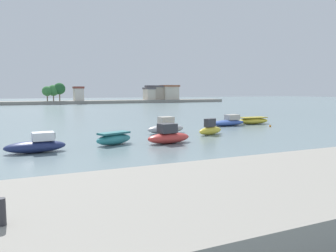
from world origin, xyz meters
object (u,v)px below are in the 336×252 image
(mooring_bollard, at_px, (1,212))
(moored_boat_1, at_px, (114,139))
(mooring_buoy_0, at_px, (270,126))
(moored_boat_2, at_px, (169,136))
(moored_boat_6, at_px, (253,121))
(moored_boat_3, at_px, (166,128))
(moored_boat_5, at_px, (228,122))
(moored_boat_4, at_px, (210,129))
(moored_boat_0, at_px, (37,145))

(mooring_bollard, distance_m, moored_boat_1, 21.88)
(moored_boat_1, bearing_deg, mooring_bollard, -134.01)
(mooring_buoy_0, bearing_deg, mooring_bollard, -140.31)
(mooring_buoy_0, bearing_deg, moored_boat_2, -159.34)
(mooring_bollard, height_order, moored_boat_2, mooring_bollard)
(mooring_buoy_0, bearing_deg, moored_boat_6, 83.04)
(mooring_bollard, xyz_separation_m, moored_boat_3, (15.63, 25.33, -1.32))
(moored_boat_5, bearing_deg, moored_boat_6, 0.59)
(moored_boat_3, height_order, moored_boat_4, moored_boat_3)
(moored_boat_4, bearing_deg, mooring_buoy_0, -4.76)
(moored_boat_3, bearing_deg, mooring_buoy_0, -5.50)
(moored_boat_1, distance_m, moored_boat_2, 4.93)
(moored_boat_5, bearing_deg, moored_boat_4, -141.44)
(moored_boat_0, relative_size, moored_boat_6, 0.93)
(moored_boat_2, relative_size, moored_boat_6, 0.89)
(moored_boat_5, bearing_deg, mooring_bollard, -137.84)
(moored_boat_1, distance_m, mooring_buoy_0, 23.28)
(moored_boat_2, distance_m, moored_boat_6, 21.39)
(moored_boat_0, xyz_separation_m, moored_boat_4, (17.89, 3.38, 0.02))
(moored_boat_2, distance_m, mooring_buoy_0, 19.12)
(moored_boat_2, bearing_deg, moored_boat_1, 157.88)
(mooring_bollard, distance_m, moored_boat_6, 43.32)
(moored_boat_0, bearing_deg, moored_boat_2, -3.31)
(moored_boat_5, bearing_deg, moored_boat_0, -163.04)
(moored_boat_4, relative_size, mooring_buoy_0, 13.61)
(moored_boat_2, bearing_deg, moored_boat_3, 61.29)
(mooring_bollard, relative_size, moored_boat_6, 0.13)
(moored_boat_3, height_order, mooring_buoy_0, moored_boat_3)
(moored_boat_3, height_order, moored_boat_6, moored_boat_3)
(moored_boat_3, relative_size, mooring_buoy_0, 17.13)
(moored_boat_2, distance_m, moored_boat_4, 7.51)
(moored_boat_0, relative_size, moored_boat_3, 0.98)
(moored_boat_5, distance_m, moored_boat_6, 4.59)
(moored_boat_4, xyz_separation_m, moored_boat_6, (11.75, 7.41, -0.13))
(mooring_bollard, height_order, moored_boat_0, mooring_bollard)
(moored_boat_4, xyz_separation_m, moored_boat_5, (7.19, 6.93, -0.09))
(mooring_bollard, bearing_deg, moored_boat_6, 43.51)
(moored_boat_0, bearing_deg, mooring_buoy_0, 10.13)
(moored_boat_2, bearing_deg, moored_boat_6, 24.15)
(mooring_bollard, relative_size, mooring_buoy_0, 2.37)
(moored_boat_0, relative_size, moored_boat_2, 1.04)
(moored_boat_0, height_order, mooring_buoy_0, moored_boat_0)
(mooring_bollard, xyz_separation_m, moored_boat_4, (19.64, 22.40, -1.37))
(mooring_bollard, relative_size, moored_boat_0, 0.14)
(mooring_buoy_0, bearing_deg, moored_boat_5, 137.68)
(moored_boat_0, xyz_separation_m, moored_boat_2, (11.25, -0.13, 0.07))
(moored_boat_4, bearing_deg, moored_boat_1, 170.06)
(moored_boat_3, bearing_deg, moored_boat_6, 9.22)
(moored_boat_2, relative_size, moored_boat_5, 0.78)
(mooring_bollard, bearing_deg, moored_boat_1, 67.79)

